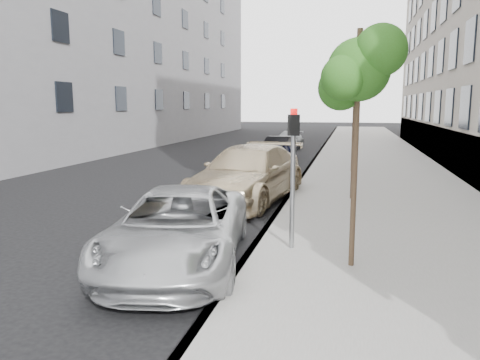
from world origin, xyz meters
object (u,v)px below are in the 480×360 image
(tree_mid, at_px, (358,61))
(minivan, at_px, (178,228))
(tree_near, at_px, (360,70))
(sedan_rear, at_px, (289,140))
(sedan_black, at_px, (278,148))
(suv, at_px, (248,174))
(tree_far, at_px, (356,79))
(sedan_blue, at_px, (272,155))
(signal_pole, at_px, (293,162))

(tree_mid, xyz_separation_m, minivan, (-3.33, -6.82, -3.69))
(tree_near, relative_size, sedan_rear, 1.02)
(sedan_black, height_order, sedan_rear, sedan_black)
(tree_near, distance_m, tree_mid, 6.54)
(sedan_rear, bearing_deg, suv, -83.88)
(tree_far, xyz_separation_m, minivan, (-3.33, -13.32, -3.51))
(suv, bearing_deg, minivan, -81.61)
(minivan, height_order, sedan_black, minivan)
(suv, xyz_separation_m, sedan_blue, (-0.49, 7.78, -0.22))
(tree_far, distance_m, sedan_blue, 5.29)
(tree_near, height_order, tree_far, tree_far)
(tree_far, xyz_separation_m, suv, (-3.33, -7.01, -3.35))
(sedan_rear, bearing_deg, tree_mid, -73.59)
(tree_near, height_order, sedan_rear, tree_near)
(tree_far, bearing_deg, minivan, -104.02)
(minivan, xyz_separation_m, sedan_blue, (-0.49, 14.10, -0.06))
(sedan_blue, relative_size, sedan_rear, 0.94)
(suv, bearing_deg, tree_mid, 17.09)
(sedan_blue, distance_m, sedan_rear, 10.99)
(minivan, relative_size, sedan_black, 1.35)
(tree_mid, distance_m, minivan, 8.44)
(tree_mid, distance_m, suv, 4.88)
(tree_mid, relative_size, minivan, 0.98)
(sedan_black, bearing_deg, tree_mid, -64.99)
(signal_pole, bearing_deg, tree_mid, 68.25)
(tree_near, xyz_separation_m, tree_far, (-0.00, 13.00, 0.54))
(signal_pole, distance_m, sedan_blue, 13.26)
(signal_pole, distance_m, sedan_black, 17.78)
(tree_mid, distance_m, sedan_rear, 19.16)
(signal_pole, xyz_separation_m, sedan_blue, (-2.57, 12.95, -1.29))
(tree_mid, bearing_deg, tree_near, -90.00)
(tree_mid, xyz_separation_m, sedan_black, (-4.23, 11.80, -3.78))
(minivan, bearing_deg, tree_far, 66.52)
(minivan, bearing_deg, tree_mid, 54.54)
(signal_pole, relative_size, sedan_rear, 0.69)
(tree_near, relative_size, suv, 0.70)
(tree_far, xyz_separation_m, signal_pole, (-1.25, -12.17, -2.29))
(tree_near, relative_size, tree_far, 0.89)
(sedan_blue, bearing_deg, suv, -77.33)
(tree_mid, height_order, sedan_black, tree_mid)
(suv, relative_size, sedan_blue, 1.56)
(suv, height_order, sedan_rear, suv)
(signal_pole, relative_size, sedan_black, 0.74)
(minivan, distance_m, sedan_black, 18.65)
(tree_far, bearing_deg, signal_pole, -95.85)
(signal_pole, xyz_separation_m, suv, (-2.08, 5.16, -1.07))
(minivan, height_order, sedan_rear, minivan)
(tree_near, bearing_deg, sedan_black, 103.02)
(suv, xyz_separation_m, sedan_black, (-0.91, 12.31, -0.25))
(suv, bearing_deg, signal_pole, -59.67)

